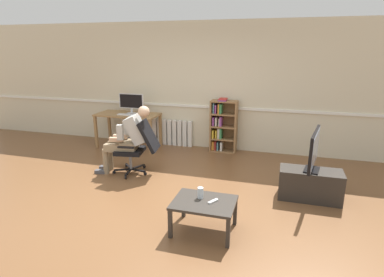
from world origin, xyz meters
name	(u,v)px	position (x,y,z in m)	size (l,w,h in m)	color
ground_plane	(166,198)	(0.00, 0.00, 0.00)	(18.00, 18.00, 0.00)	brown
back_wall	(209,87)	(0.00, 2.65, 1.35)	(12.00, 0.13, 2.70)	beige
computer_desk	(128,118)	(-1.72, 2.15, 0.65)	(1.38, 0.64, 0.76)	#9E7547
imac_monitor	(131,102)	(-1.65, 2.23, 1.01)	(0.58, 0.14, 0.43)	silver
keyboard	(126,115)	(-1.68, 2.01, 0.77)	(0.39, 0.12, 0.02)	white
computer_mouse	(138,115)	(-1.41, 2.03, 0.77)	(0.06, 0.10, 0.03)	white
bookshelf	(222,126)	(0.35, 2.44, 0.56)	(0.56, 0.29, 1.15)	olive
radiator	(172,133)	(-0.82, 2.54, 0.29)	(0.94, 0.08, 0.59)	white
office_chair	(139,145)	(-0.80, 0.78, 0.52)	(0.83, 0.63, 0.96)	black
person_seated	(128,138)	(-0.99, 0.75, 0.65)	(1.02, 0.46, 1.21)	#937F60
tv_stand	(310,185)	(2.03, 0.58, 0.22)	(0.88, 0.40, 0.45)	#2D2823
tv_screen	(314,150)	(2.04, 0.58, 0.76)	(0.25, 0.85, 0.59)	black
coffee_table	(204,205)	(0.75, -0.68, 0.34)	(0.74, 0.56, 0.39)	#332D28
drinking_glass	(200,193)	(0.69, -0.61, 0.46)	(0.07, 0.07, 0.13)	silver
spare_remote	(213,201)	(0.86, -0.67, 0.40)	(0.04, 0.15, 0.02)	white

